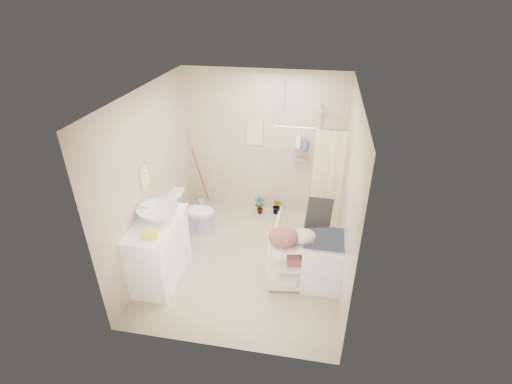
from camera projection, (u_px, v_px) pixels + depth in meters
floor at (246, 260)px, 5.78m from camera, size 3.20×3.20×0.00m
ceiling at (244, 94)px, 4.51m from camera, size 2.80×3.20×0.04m
wall_back at (264, 145)px, 6.52m from camera, size 2.80×0.04×2.60m
wall_front at (214, 261)px, 3.77m from camera, size 2.80×0.04×2.60m
wall_left at (151, 179)px, 5.36m from camera, size 0.04×3.20×2.60m
wall_right at (348, 196)px, 4.93m from camera, size 0.04×3.20×2.60m
vanity at (158, 250)px, 5.24m from camera, size 0.61×1.09×0.96m
sink at (158, 213)px, 5.01m from camera, size 0.70×0.70×0.19m
counter_basket at (151, 234)px, 4.69m from camera, size 0.21×0.18×0.10m
floor_basket at (157, 294)px, 5.06m from camera, size 0.31×0.27×0.14m
toilet at (194, 212)px, 6.30m from camera, size 0.74×0.43×0.75m
mop at (199, 177)px, 6.92m from camera, size 0.12×0.12×1.23m
potted_plant_a at (260, 205)px, 6.88m from camera, size 0.21×0.16×0.36m
potted_plant_b at (277, 206)px, 6.88m from camera, size 0.23×0.22×0.32m
hanging_towel at (255, 134)px, 6.43m from camera, size 0.28×0.03×0.42m
towel_ring at (144, 175)px, 5.10m from camera, size 0.04×0.22×0.34m
tp_holder at (160, 211)px, 5.68m from camera, size 0.08×0.12×0.14m
shower at (310, 175)px, 6.04m from camera, size 1.10×1.10×2.10m
shampoo_bottle_a at (299, 140)px, 6.30m from camera, size 0.11×0.11×0.26m
shampoo_bottle_b at (306, 143)px, 6.27m from camera, size 0.11×0.11×0.18m
washing_machine at (322, 261)px, 5.17m from camera, size 0.54×0.56×0.79m
laundry_rack at (291, 261)px, 5.11m from camera, size 0.67×0.45×0.87m
ironing_board at (315, 239)px, 5.24m from camera, size 0.37×0.17×1.24m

